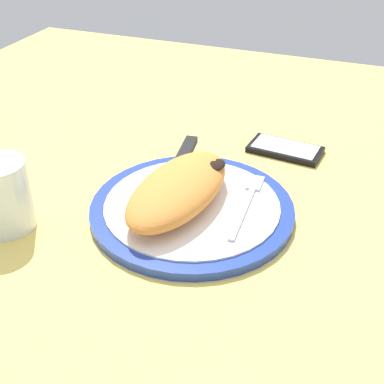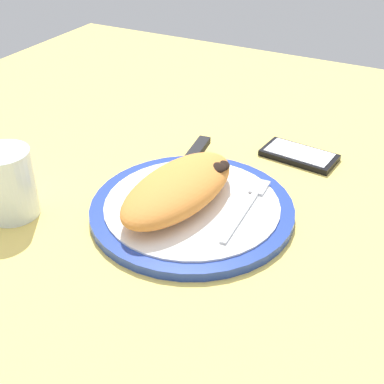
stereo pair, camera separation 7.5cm
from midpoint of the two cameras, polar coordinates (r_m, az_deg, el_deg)
ground_plane at (r=77.52cm, az=-2.76°, el=-3.28°), size 150.00×150.00×3.00cm
plate at (r=76.18cm, az=-2.80°, el=-1.89°), size 29.67×29.67×1.65cm
calzone at (r=74.48cm, az=-4.34°, el=0.25°), size 23.42×13.01×4.96cm
fork at (r=76.20cm, az=3.34°, el=-0.94°), size 17.02×2.40×0.40cm
knife at (r=84.97cm, az=-3.75°, el=3.17°), size 24.06×5.20×1.20cm
smartphone at (r=92.90cm, az=7.86°, el=4.57°), size 7.73×13.15×1.16cm
water_glass at (r=77.40cm, az=-22.45°, el=-0.87°), size 7.65×7.65×10.14cm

